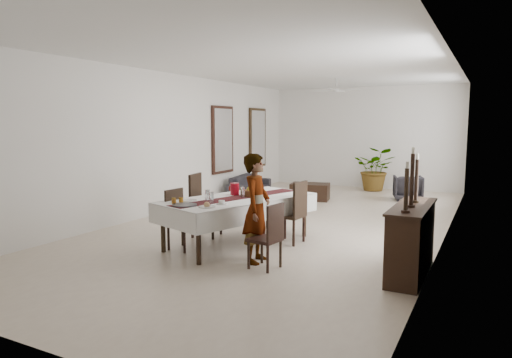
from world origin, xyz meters
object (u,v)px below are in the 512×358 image
Objects in this scene: red_pitcher at (235,189)px; sofa at (250,185)px; woman at (257,208)px; sideboard_body at (411,241)px; dining_table_top at (238,200)px.

red_pitcher is 0.11× the size of sofa.
woman reaches higher than sofa.
sideboard_body is at bearing -144.51° from sofa.
red_pitcher is 0.13× the size of woman.
red_pitcher is at bearing 149.04° from dining_table_top.
dining_table_top is 2.90m from sideboard_body.
woman is at bearing -160.76° from sofa.
dining_table_top is at bearing 173.57° from sideboard_body.
dining_table_top is at bearing -163.72° from sofa.
dining_table_top is 5.43m from sofa.
woman is (0.74, -0.76, 0.04)m from dining_table_top.
sofa is at bearing 135.46° from sideboard_body.
dining_table_top is 1.32× the size of sofa.
woman is 1.04× the size of sideboard_body.
red_pitcher reaches higher than dining_table_top.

